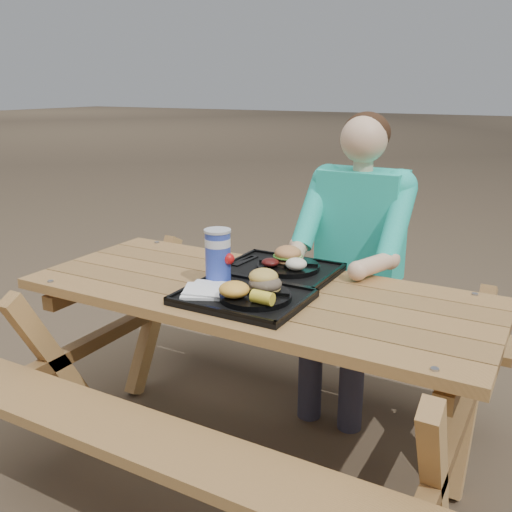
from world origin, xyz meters
The scene contains 18 objects.
ground centered at (0.00, 0.00, 0.00)m, with size 60.00×60.00×0.00m, color #999999.
picnic_table centered at (0.00, 0.00, 0.38)m, with size 1.80×1.49×0.75m, color #999999, non-canonical shape.
tray_near centered at (0.02, -0.14, 0.76)m, with size 0.45×0.35×0.02m, color black.
tray_far centered at (0.00, 0.21, 0.76)m, with size 0.45×0.35×0.02m, color black.
plate_near centered at (0.08, -0.14, 0.78)m, with size 0.26×0.26×0.02m, color black.
plate_far centered at (0.03, 0.22, 0.78)m, with size 0.26×0.26×0.02m, color black.
napkin_stack centered at (-0.11, -0.18, 0.78)m, with size 0.17×0.17×0.02m, color white.
soda_cup centered at (-0.14, -0.05, 0.87)m, with size 0.10×0.10×0.20m, color #162DA6.
condiment_bbq centered at (0.03, -0.01, 0.78)m, with size 0.04×0.04×0.03m, color black.
condiment_mustard centered at (0.07, -0.02, 0.79)m, with size 0.06×0.06×0.03m, color gold.
sandwich centered at (0.09, -0.09, 0.85)m, with size 0.11×0.11×0.12m, color gold, non-canonical shape.
mac_cheese centered at (0.03, -0.21, 0.82)m, with size 0.11×0.11×0.05m, color #FFBD43.
corn_cob centered at (0.15, -0.22, 0.81)m, with size 0.08×0.08×0.05m, color yellow, non-canonical shape.
cutlery_far centered at (-0.18, 0.22, 0.77)m, with size 0.03×0.16×0.01m, color black.
burger centered at (0.01, 0.26, 0.84)m, with size 0.12×0.12×0.10m, color #CC8248, non-canonical shape.
baked_beans centered at (-0.02, 0.16, 0.81)m, with size 0.07×0.07×0.03m, color #4B100F.
potato_salad centered at (0.09, 0.17, 0.81)m, with size 0.09×0.09×0.05m, color white.
diner centered at (0.17, 0.69, 0.64)m, with size 0.48×0.84×1.28m, color teal, non-canonical shape.
Camera 1 is at (1.01, -1.81, 1.50)m, focal length 40.00 mm.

